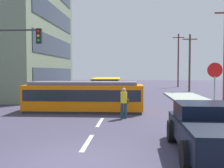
{
  "coord_description": "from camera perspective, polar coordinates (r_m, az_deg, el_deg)",
  "views": [
    {
      "loc": [
        1.6,
        -7.88,
        2.6
      ],
      "look_at": [
        0.48,
        7.83,
        1.86
      ],
      "focal_mm": 44.76,
      "sensor_mm": 36.0,
      "label": 1
    }
  ],
  "objects": [
    {
      "name": "ground_plane",
      "position": [
        18.14,
        -1.02,
        -5.53
      ],
      "size": [
        120.0,
        120.0,
        0.0
      ],
      "primitive_type": "plane",
      "color": "#3D384E"
    },
    {
      "name": "lane_stripe_1",
      "position": [
        10.34,
        -5.07,
        -11.85
      ],
      "size": [
        0.16,
        2.4,
        0.01
      ],
      "primitive_type": "cube",
      "color": "silver",
      "rests_on": "ground"
    },
    {
      "name": "lane_stripe_2",
      "position": [
        14.21,
        -2.47,
        -7.82
      ],
      "size": [
        0.16,
        2.4,
        0.01
      ],
      "primitive_type": "cube",
      "color": "silver",
      "rests_on": "ground"
    },
    {
      "name": "lane_stripe_3",
      "position": [
        23.8,
        0.21,
        -3.55
      ],
      "size": [
        0.16,
        2.4,
        0.01
      ],
      "primitive_type": "cube",
      "color": "silver",
      "rests_on": "ground"
    },
    {
      "name": "lane_stripe_4",
      "position": [
        29.76,
        0.99,
        -2.29
      ],
      "size": [
        0.16,
        2.4,
        0.01
      ],
      "primitive_type": "cube",
      "color": "silver",
      "rests_on": "ground"
    },
    {
      "name": "streetcar_tram",
      "position": [
        17.94,
        -5.69,
        -2.47
      ],
      "size": [
        7.44,
        2.63,
        1.91
      ],
      "color": "orange",
      "rests_on": "ground"
    },
    {
      "name": "city_bus",
      "position": [
        26.18,
        -1.1,
        -0.57
      ],
      "size": [
        2.71,
        5.64,
        1.93
      ],
      "color": "gold",
      "rests_on": "ground"
    },
    {
      "name": "pedestrian_crossing",
      "position": [
        15.24,
        2.46,
        -3.53
      ],
      "size": [
        0.47,
        0.36,
        1.67
      ],
      "color": "#1D3A4C",
      "rests_on": "ground"
    },
    {
      "name": "pickup_truck_parked",
      "position": [
        9.27,
        19.5,
        -8.67
      ],
      "size": [
        2.33,
        5.03,
        1.55
      ],
      "color": "black",
      "rests_on": "ground"
    },
    {
      "name": "stop_sign",
      "position": [
        15.17,
        20.25,
        1.01
      ],
      "size": [
        0.76,
        0.07,
        2.88
      ],
      "color": "gray",
      "rests_on": "sidewalk_curb_right"
    },
    {
      "name": "traffic_light_mast",
      "position": [
        16.9,
        -19.74,
        5.87
      ],
      "size": [
        2.93,
        0.33,
        5.1
      ],
      "color": "#333333",
      "rests_on": "ground"
    },
    {
      "name": "utility_pole_far",
      "position": [
        36.27,
        15.58,
        4.42
      ],
      "size": [
        1.8,
        0.24,
        7.14
      ],
      "color": "brown",
      "rests_on": "ground"
    },
    {
      "name": "utility_pole_distant",
      "position": [
        46.08,
        13.38,
        4.92
      ],
      "size": [
        1.8,
        0.24,
        8.5
      ],
      "color": "brown",
      "rests_on": "ground"
    }
  ]
}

